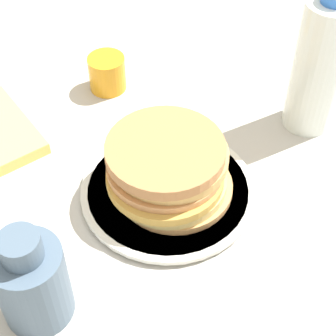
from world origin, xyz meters
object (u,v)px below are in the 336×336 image
object	(u,v)px
pancake_stack	(168,168)
plate	(168,191)
water_bottle_near	(319,66)
cream_jug	(32,281)
juice_glass	(107,73)

from	to	relation	value
pancake_stack	plate	bearing A→B (deg)	-60.30
plate	water_bottle_near	xyz separation A→B (m)	(0.04, 0.26, 0.10)
plate	water_bottle_near	world-z (taller)	water_bottle_near
pancake_stack	water_bottle_near	xyz separation A→B (m)	(0.04, 0.26, 0.06)
plate	cream_jug	bearing A→B (deg)	-84.05
cream_jug	water_bottle_near	distance (m)	0.50
pancake_stack	water_bottle_near	distance (m)	0.27
plate	pancake_stack	world-z (taller)	pancake_stack
plate	juice_glass	xyz separation A→B (m)	(-0.24, 0.09, 0.02)
plate	cream_jug	world-z (taller)	cream_jug
plate	pancake_stack	size ratio (longest dim) A/B	1.40
pancake_stack	cream_jug	bearing A→B (deg)	-83.83
plate	cream_jug	size ratio (longest dim) A/B	1.73
cream_jug	water_bottle_near	xyz separation A→B (m)	(0.02, 0.50, 0.05)
cream_jug	plate	bearing A→B (deg)	95.95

